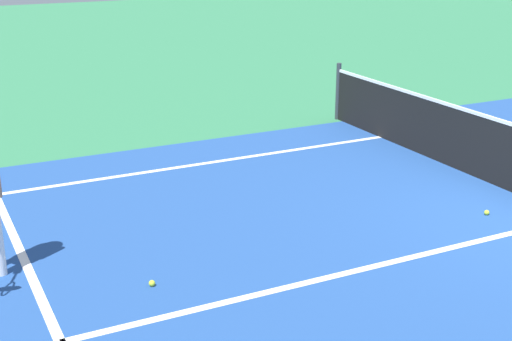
{
  "coord_description": "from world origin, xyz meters",
  "views": [
    {
      "loc": [
        5.71,
        -7.31,
        3.48
      ],
      "look_at": [
        -0.82,
        -4.06,
        1.0
      ],
      "focal_mm": 50.5,
      "sensor_mm": 36.0,
      "label": 1
    }
  ],
  "objects": [
    {
      "name": "line_center_service",
      "position": [
        0.0,
        -3.2,
        0.0
      ],
      "size": [
        0.1,
        6.4,
        0.01
      ],
      "primitive_type": "cube",
      "color": "white",
      "rests_on": "ground_plane"
    },
    {
      "name": "line_sideline_left",
      "position": [
        -4.11,
        -5.95,
        0.0
      ],
      "size": [
        0.1,
        11.89,
        0.01
      ],
      "primitive_type": "cube",
      "color": "white",
      "rests_on": "ground_plane"
    },
    {
      "name": "tennis_ball_mid_court",
      "position": [
        -0.64,
        -5.33,
        0.03
      ],
      "size": [
        0.07,
        0.07,
        0.07
      ],
      "primitive_type": "sphere",
      "color": "#CCE033",
      "rests_on": "ground_plane"
    },
    {
      "name": "tennis_ball_near_net",
      "position": [
        -0.57,
        -0.9,
        0.03
      ],
      "size": [
        0.07,
        0.07,
        0.07
      ],
      "primitive_type": "sphere",
      "color": "#CCE033",
      "rests_on": "ground_plane"
    }
  ]
}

